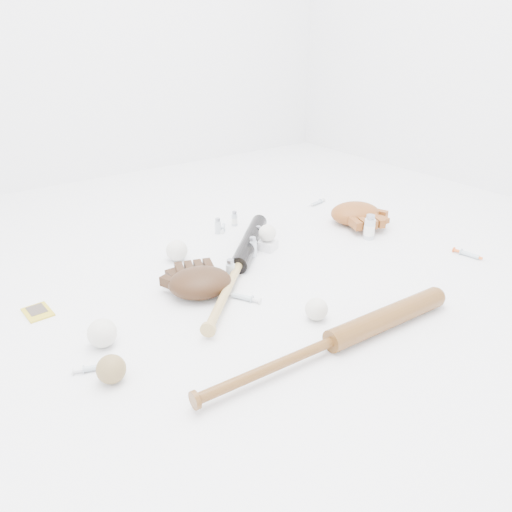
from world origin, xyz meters
TOP-DOWN VIEW (x-y plane):
  - bat_dark at (-0.07, 0.07)m, footprint 0.67×0.64m
  - bat_wood at (-0.12, -0.45)m, footprint 0.87×0.10m
  - glove_dark at (-0.25, 0.02)m, footprint 0.31×0.31m
  - glove_tan at (0.61, 0.17)m, footprint 0.33×0.33m
  - trading_card at (-0.70, 0.21)m, footprint 0.08×0.10m
  - pedestal at (0.13, 0.17)m, footprint 0.08×0.08m
  - baseball_on_pedestal at (0.13, 0.17)m, footprint 0.07×0.07m
  - baseball_left at (-0.60, -0.06)m, footprint 0.08×0.08m
  - baseball_upper at (-0.19, 0.29)m, footprint 0.08×0.08m
  - baseball_mid at (-0.05, -0.31)m, footprint 0.07×0.07m
  - baseball_aged at (-0.64, -0.22)m, footprint 0.07×0.07m
  - syringe_0 at (-0.66, -0.16)m, footprint 0.13×0.07m
  - syringe_1 at (-0.16, -0.09)m, footprint 0.10×0.14m
  - syringe_2 at (0.11, 0.45)m, footprint 0.10×0.12m
  - syringe_3 at (0.70, -0.33)m, footprint 0.05×0.15m
  - syringe_4 at (0.64, 0.44)m, footprint 0.14×0.05m
  - vial_0 at (0.07, 0.42)m, footprint 0.03×0.03m
  - vial_1 at (0.16, 0.26)m, footprint 0.02×0.02m
  - vial_2 at (0.05, 0.15)m, footprint 0.03×0.03m
  - vial_3 at (0.53, 0.01)m, footprint 0.04×0.04m
  - vial_4 at (-0.12, 0.04)m, footprint 0.03×0.03m
  - vial_5 at (0.17, 0.45)m, footprint 0.02×0.02m

SIDE VIEW (x-z plane):
  - trading_card at x=-0.70m, z-range 0.00..0.01m
  - syringe_2 at x=0.11m, z-range 0.00..0.02m
  - syringe_0 at x=-0.66m, z-range 0.00..0.02m
  - syringe_4 at x=0.64m, z-range 0.00..0.02m
  - syringe_1 at x=-0.16m, z-range 0.00..0.02m
  - syringe_3 at x=0.70m, z-range 0.00..0.02m
  - pedestal at x=0.13m, z-range 0.00..0.04m
  - vial_1 at x=0.16m, z-range 0.00..0.06m
  - bat_dark at x=-0.07m, z-range 0.00..0.06m
  - bat_wood at x=-0.12m, z-range 0.00..0.06m
  - vial_5 at x=0.17m, z-range 0.00..0.06m
  - vial_0 at x=0.07m, z-range 0.00..0.07m
  - baseball_mid at x=-0.05m, z-range 0.00..0.07m
  - baseball_aged at x=-0.64m, z-range 0.00..0.07m
  - vial_2 at x=0.05m, z-range 0.00..0.08m
  - vial_4 at x=-0.12m, z-range 0.00..0.08m
  - baseball_upper at x=-0.19m, z-range 0.00..0.08m
  - baseball_left at x=-0.60m, z-range 0.00..0.08m
  - glove_dark at x=-0.25m, z-range 0.00..0.09m
  - glove_tan at x=0.61m, z-range 0.00..0.09m
  - vial_3 at x=0.53m, z-range 0.00..0.10m
  - baseball_on_pedestal at x=0.13m, z-range 0.04..0.10m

